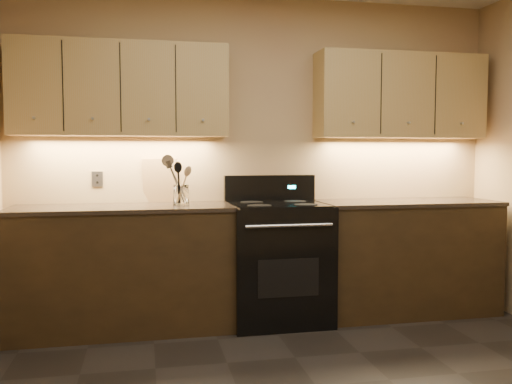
% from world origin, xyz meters
% --- Properties ---
extents(wall_back, '(4.00, 0.04, 2.60)m').
position_xyz_m(wall_back, '(0.00, 2.00, 1.30)').
color(wall_back, tan).
rests_on(wall_back, ground).
extents(counter_left, '(1.62, 0.62, 0.93)m').
position_xyz_m(counter_left, '(-1.10, 1.70, 0.47)').
color(counter_left, black).
rests_on(counter_left, ground).
extents(counter_right, '(1.46, 0.62, 0.93)m').
position_xyz_m(counter_right, '(1.18, 1.70, 0.47)').
color(counter_right, black).
rests_on(counter_right, ground).
extents(stove, '(0.76, 0.68, 1.14)m').
position_xyz_m(stove, '(0.08, 1.68, 0.48)').
color(stove, black).
rests_on(stove, ground).
extents(upper_cab_left, '(1.60, 0.30, 0.70)m').
position_xyz_m(upper_cab_left, '(-1.10, 1.85, 1.80)').
color(upper_cab_left, tan).
rests_on(upper_cab_left, wall_back).
extents(upper_cab_right, '(1.44, 0.30, 0.70)m').
position_xyz_m(upper_cab_right, '(1.18, 1.85, 1.80)').
color(upper_cab_right, tan).
rests_on(upper_cab_right, wall_back).
extents(outlet_plate, '(0.08, 0.01, 0.12)m').
position_xyz_m(outlet_plate, '(-1.30, 1.99, 1.12)').
color(outlet_plate, '#B2B5BA').
rests_on(outlet_plate, wall_back).
extents(utensil_crock, '(0.13, 0.13, 0.15)m').
position_xyz_m(utensil_crock, '(-0.67, 1.72, 1.00)').
color(utensil_crock, white).
rests_on(utensil_crock, counter_left).
extents(cutting_board, '(0.28, 0.10, 0.35)m').
position_xyz_m(cutting_board, '(-0.81, 1.98, 1.10)').
color(cutting_board, tan).
rests_on(cutting_board, counter_left).
extents(wooden_spoon, '(0.15, 0.07, 0.29)m').
position_xyz_m(wooden_spoon, '(-0.70, 1.71, 1.09)').
color(wooden_spoon, tan).
rests_on(wooden_spoon, utensil_crock).
extents(black_spoon, '(0.08, 0.17, 0.33)m').
position_xyz_m(black_spoon, '(-0.67, 1.74, 1.11)').
color(black_spoon, black).
rests_on(black_spoon, utensil_crock).
extents(steel_spatula, '(0.22, 0.13, 0.37)m').
position_xyz_m(steel_spatula, '(-0.64, 1.73, 1.12)').
color(steel_spatula, silver).
rests_on(steel_spatula, utensil_crock).
extents(steel_skimmer, '(0.23, 0.11, 0.38)m').
position_xyz_m(steel_skimmer, '(-0.63, 1.71, 1.13)').
color(steel_skimmer, silver).
rests_on(steel_skimmer, utensil_crock).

